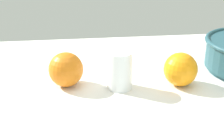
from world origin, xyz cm
name	(u,v)px	position (x,y,z in cm)	size (l,w,h in cm)	color
ground_plane	(129,110)	(0.00, 0.00, -1.50)	(133.90, 93.38, 3.00)	white
juice_glass	(120,73)	(-1.02, 8.13, 3.94)	(6.06, 6.06, 9.19)	white
loose_orange_0	(66,69)	(-13.68, 10.96, 4.22)	(8.43, 8.43, 8.43)	orange
loose_orange_2	(181,69)	(13.85, 8.00, 4.12)	(8.24, 8.24, 8.24)	orange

